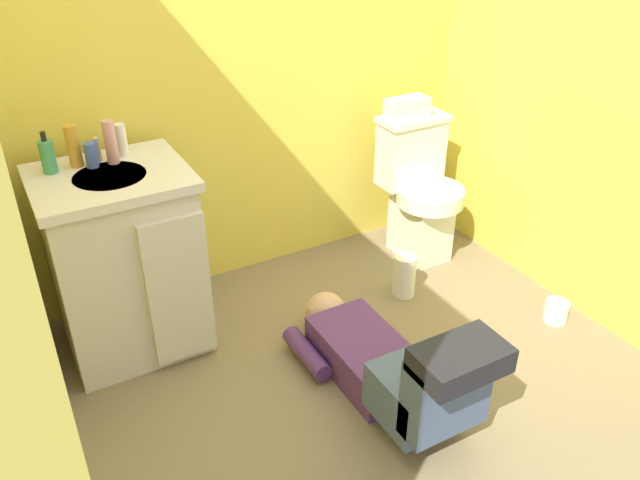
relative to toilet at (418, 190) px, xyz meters
The scene contains 15 objects.
ground_plane 1.19m from the toilet, 134.73° to the right, with size 2.80×3.19×0.04m, color #7D6D4F.
wall_back 1.20m from the toilet, 156.64° to the left, with size 2.46×0.08×2.40m, color #DFC848.
wall_right 1.22m from the toilet, 63.28° to the right, with size 0.08×2.19×2.40m, color #DFC848.
toilet is the anchor object (origin of this frame).
vanity_cabinet 1.55m from the toilet, behind, with size 0.60×0.53×0.82m.
faucet 1.64m from the toilet, behind, with size 0.02×0.02×0.10m, color silver.
person_plumber 1.20m from the toilet, 131.42° to the right, with size 0.39×1.06×0.52m.
tissue_box 0.44m from the toilet, 116.43° to the left, with size 0.22×0.11×0.10m, color silver.
soap_dispenser 1.82m from the toilet, behind, with size 0.06×0.06×0.17m.
bottle_amber 1.73m from the toilet, behind, with size 0.05×0.05×0.17m, color gold.
bottle_blue 1.67m from the toilet, behind, with size 0.05×0.05×0.10m, color #3F61B9.
bottle_pink 1.60m from the toilet, behind, with size 0.05×0.05×0.18m, color #D29399.
bottle_white 1.55m from the toilet, behind, with size 0.05×0.05×0.14m, color silver.
paper_towel_roll 0.51m from the toilet, 133.20° to the right, with size 0.11×0.11×0.22m, color white.
toilet_paper_roll 0.92m from the toilet, 76.56° to the right, with size 0.11×0.11×0.10m, color white.
Camera 1 is at (-1.16, -1.62, 1.85)m, focal length 36.09 mm.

